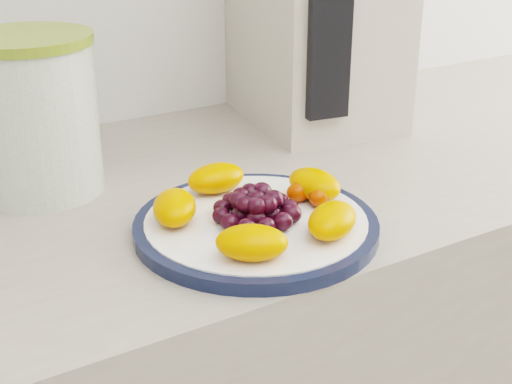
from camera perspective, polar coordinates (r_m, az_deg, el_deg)
plate_rim at (r=0.81m, az=0.00°, el=-2.75°), size 0.28×0.28×0.01m
plate_face at (r=0.81m, az=0.00°, el=-2.69°), size 0.25×0.25×0.02m
canister at (r=0.93m, az=-17.31°, el=5.53°), size 0.20×0.20×0.19m
canister_lid at (r=0.91m, az=-18.09°, el=11.54°), size 0.21×0.21×0.01m
appliance_body at (r=1.17m, az=4.71°, el=14.47°), size 0.25×0.32×0.36m
appliance_panel at (r=1.01m, az=5.91°, el=13.27°), size 0.06×0.03×0.27m
fruit_plate at (r=0.80m, az=0.35°, el=-1.02°), size 0.24×0.23×0.04m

